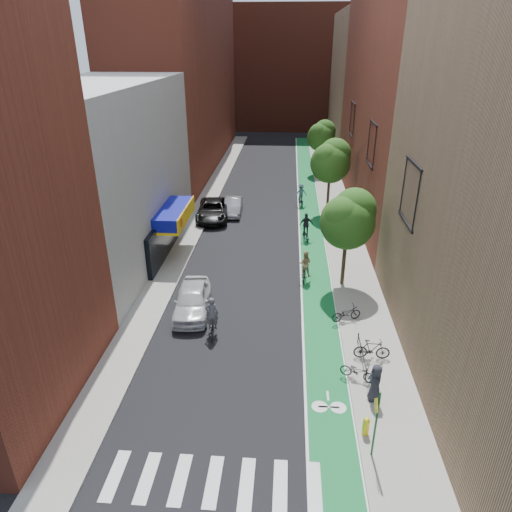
% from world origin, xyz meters
% --- Properties ---
extents(ground, '(160.00, 160.00, 0.00)m').
position_xyz_m(ground, '(0.00, 0.00, 0.00)').
color(ground, black).
rests_on(ground, ground).
extents(bike_lane, '(2.00, 68.00, 0.01)m').
position_xyz_m(bike_lane, '(4.00, 26.00, 0.01)').
color(bike_lane, '#11652C').
rests_on(bike_lane, ground).
extents(sidewalk_left, '(2.00, 68.00, 0.15)m').
position_xyz_m(sidewalk_left, '(-6.00, 26.00, 0.07)').
color(sidewalk_left, gray).
rests_on(sidewalk_left, ground).
extents(sidewalk_right, '(3.00, 68.00, 0.15)m').
position_xyz_m(sidewalk_right, '(6.50, 26.00, 0.07)').
color(sidewalk_right, gray).
rests_on(sidewalk_right, ground).
extents(building_left_white, '(8.00, 20.00, 12.00)m').
position_xyz_m(building_left_white, '(-11.00, 14.00, 6.00)').
color(building_left_white, silver).
rests_on(building_left_white, ground).
extents(building_left_far_red, '(8.00, 36.00, 22.00)m').
position_xyz_m(building_left_far_red, '(-11.00, 42.00, 11.00)').
color(building_left_far_red, maroon).
rests_on(building_left_far_red, ground).
extents(building_right_mid_red, '(8.00, 28.00, 22.00)m').
position_xyz_m(building_right_mid_red, '(12.00, 26.00, 11.00)').
color(building_right_mid_red, maroon).
rests_on(building_right_mid_red, ground).
extents(building_right_far_tan, '(8.00, 20.00, 18.00)m').
position_xyz_m(building_right_far_tan, '(12.00, 50.00, 9.00)').
color(building_right_far_tan, '#8C6B4C').
rests_on(building_right_far_tan, ground).
extents(building_far_closure, '(30.00, 14.00, 20.00)m').
position_xyz_m(building_far_closure, '(0.00, 72.00, 10.00)').
color(building_far_closure, maroon).
rests_on(building_far_closure, ground).
extents(tree_near, '(3.40, 3.36, 6.42)m').
position_xyz_m(tree_near, '(5.65, 10.02, 4.66)').
color(tree_near, '#332619').
rests_on(tree_near, ground).
extents(tree_mid, '(3.55, 3.53, 6.74)m').
position_xyz_m(tree_mid, '(5.65, 24.02, 4.89)').
color(tree_mid, '#332619').
rests_on(tree_mid, ground).
extents(tree_far, '(3.30, 3.25, 6.21)m').
position_xyz_m(tree_far, '(5.65, 38.02, 4.50)').
color(tree_far, '#332619').
rests_on(tree_far, ground).
extents(sign_pole, '(0.13, 0.71, 3.00)m').
position_xyz_m(sign_pole, '(5.38, -3.50, 1.84)').
color(sign_pole, '#194C26').
rests_on(sign_pole, sidewalk_right).
extents(parked_car_white, '(2.34, 4.94, 1.63)m').
position_xyz_m(parked_car_white, '(-3.35, 6.17, 0.82)').
color(parked_car_white, silver).
rests_on(parked_car_white, ground).
extents(parked_car_black, '(3.08, 6.02, 1.63)m').
position_xyz_m(parked_car_black, '(-4.60, 21.65, 0.81)').
color(parked_car_black, black).
rests_on(parked_car_black, ground).
extents(parked_car_silver, '(1.64, 4.33, 1.41)m').
position_xyz_m(parked_car_silver, '(-3.00, 23.08, 0.71)').
color(parked_car_silver, '#9A9DA2').
rests_on(parked_car_silver, ground).
extents(cyclist_lead, '(0.88, 1.90, 2.24)m').
position_xyz_m(cyclist_lead, '(-1.86, 4.01, 0.76)').
color(cyclist_lead, black).
rests_on(cyclist_lead, ground).
extents(cyclist_lane_near, '(0.93, 1.53, 2.10)m').
position_xyz_m(cyclist_lane_near, '(3.20, 10.52, 0.94)').
color(cyclist_lane_near, black).
rests_on(cyclist_lane_near, ground).
extents(cyclist_lane_mid, '(1.15, 1.74, 2.19)m').
position_xyz_m(cyclist_lane_mid, '(3.46, 17.45, 0.87)').
color(cyclist_lane_mid, black).
rests_on(cyclist_lane_mid, ground).
extents(cyclist_lane_far, '(1.25, 1.90, 2.11)m').
position_xyz_m(cyclist_lane_far, '(3.20, 25.93, 0.93)').
color(cyclist_lane_far, black).
rests_on(cyclist_lane_far, ground).
extents(parked_bike_near, '(1.75, 1.20, 0.87)m').
position_xyz_m(parked_bike_near, '(5.40, 0.77, 0.59)').
color(parked_bike_near, black).
rests_on(parked_bike_near, sidewalk_right).
extents(parked_bike_mid, '(1.77, 0.51, 1.06)m').
position_xyz_m(parked_bike_mid, '(6.28, 2.36, 0.68)').
color(parked_bike_mid, black).
rests_on(parked_bike_mid, sidewalk_right).
extents(parked_bike_far, '(1.83, 1.20, 0.91)m').
position_xyz_m(parked_bike_far, '(5.40, 5.68, 0.61)').
color(parked_bike_far, black).
rests_on(parked_bike_far, sidewalk_right).
extents(pedestrian, '(0.59, 0.88, 1.77)m').
position_xyz_m(pedestrian, '(5.94, -0.50, 1.03)').
color(pedestrian, '#22222A').
rests_on(pedestrian, sidewalk_right).
extents(fire_hydrant, '(0.28, 0.28, 0.81)m').
position_xyz_m(fire_hydrant, '(5.30, -2.50, 0.58)').
color(fire_hydrant, yellow).
rests_on(fire_hydrant, sidewalk_right).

